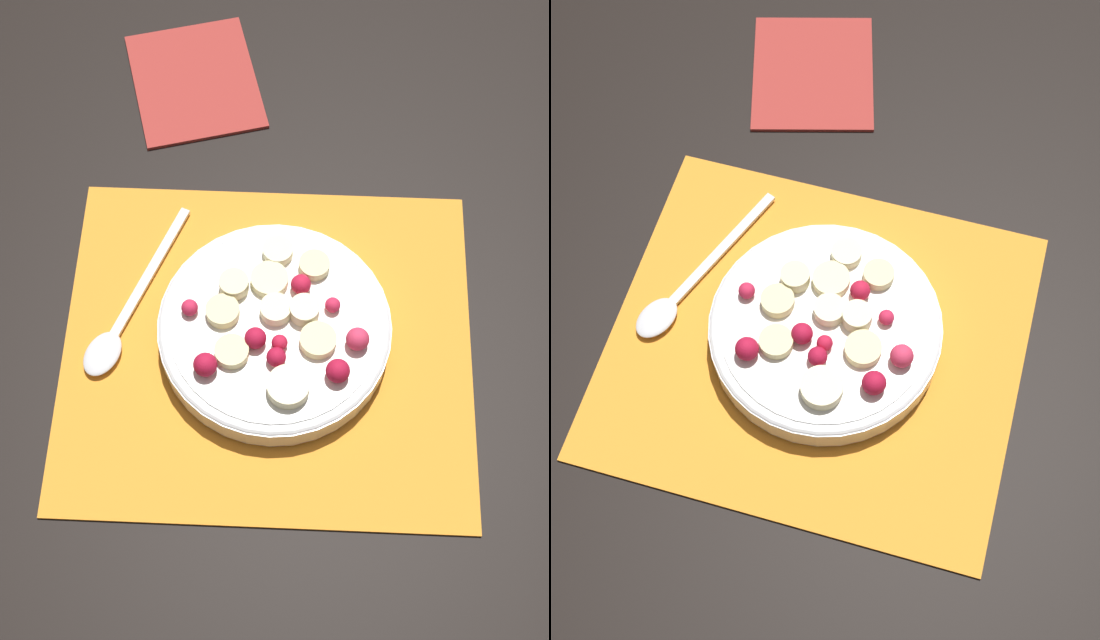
% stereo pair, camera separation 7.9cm
% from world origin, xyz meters
% --- Properties ---
extents(ground_plane, '(3.00, 3.00, 0.00)m').
position_xyz_m(ground_plane, '(0.00, 0.00, 0.00)').
color(ground_plane, black).
extents(placemat, '(0.38, 0.34, 0.01)m').
position_xyz_m(placemat, '(0.00, 0.00, 0.00)').
color(placemat, orange).
rests_on(placemat, ground_plane).
extents(fruit_bowl, '(0.21, 0.21, 0.05)m').
position_xyz_m(fruit_bowl, '(-0.01, -0.01, 0.02)').
color(fruit_bowl, white).
rests_on(fruit_bowl, placemat).
extents(spoon, '(0.09, 0.19, 0.01)m').
position_xyz_m(spoon, '(0.14, -0.01, 0.01)').
color(spoon, silver).
rests_on(spoon, placemat).
extents(napkin, '(0.17, 0.18, 0.01)m').
position_xyz_m(napkin, '(0.09, -0.31, 0.00)').
color(napkin, '#A3332D').
rests_on(napkin, ground_plane).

